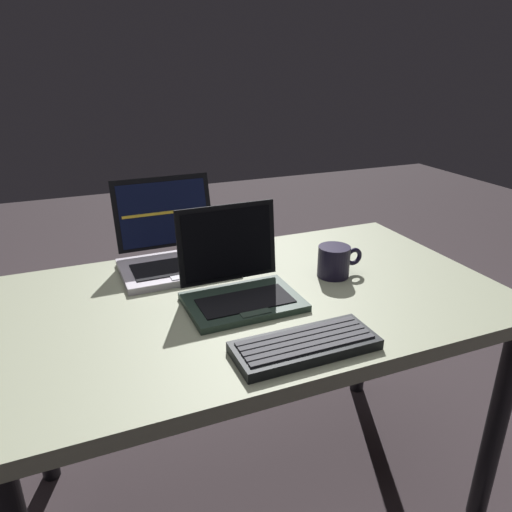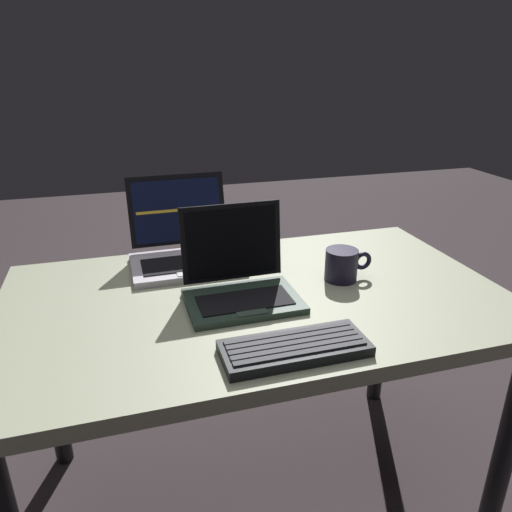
{
  "view_description": "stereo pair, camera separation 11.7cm",
  "coord_description": "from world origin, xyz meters",
  "px_view_note": "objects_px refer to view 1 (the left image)",
  "views": [
    {
      "loc": [
        -0.43,
        -1.05,
        1.29
      ],
      "look_at": [
        -0.02,
        -0.05,
        0.84
      ],
      "focal_mm": 33.79,
      "sensor_mm": 36.0,
      "label": 1
    },
    {
      "loc": [
        -0.32,
        -1.09,
        1.29
      ],
      "look_at": [
        -0.02,
        -0.05,
        0.84
      ],
      "focal_mm": 33.79,
      "sensor_mm": 36.0,
      "label": 2
    }
  ],
  "objects_px": {
    "external_keyboard": "(305,345)",
    "coffee_mug": "(335,261)",
    "laptop_front": "(238,283)",
    "laptop_rear": "(174,250)"
  },
  "relations": [
    {
      "from": "external_keyboard",
      "to": "coffee_mug",
      "type": "xyz_separation_m",
      "value": [
        0.26,
        0.31,
        0.03
      ]
    },
    {
      "from": "laptop_rear",
      "to": "external_keyboard",
      "type": "relative_size",
      "value": 1.04
    },
    {
      "from": "coffee_mug",
      "to": "external_keyboard",
      "type": "bearing_deg",
      "value": -129.86
    },
    {
      "from": "laptop_rear",
      "to": "coffee_mug",
      "type": "xyz_separation_m",
      "value": [
        0.4,
        -0.25,
        -0.0
      ]
    },
    {
      "from": "laptop_front",
      "to": "external_keyboard",
      "type": "distance_m",
      "value": 0.28
    },
    {
      "from": "laptop_rear",
      "to": "external_keyboard",
      "type": "xyz_separation_m",
      "value": [
        0.15,
        -0.55,
        -0.04
      ]
    },
    {
      "from": "coffee_mug",
      "to": "laptop_front",
      "type": "bearing_deg",
      "value": -173.69
    },
    {
      "from": "laptop_rear",
      "to": "laptop_front",
      "type": "bearing_deg",
      "value": -70.29
    },
    {
      "from": "laptop_rear",
      "to": "external_keyboard",
      "type": "bearing_deg",
      "value": -75.12
    },
    {
      "from": "laptop_front",
      "to": "external_keyboard",
      "type": "xyz_separation_m",
      "value": [
        0.05,
        -0.27,
        -0.03
      ]
    }
  ]
}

